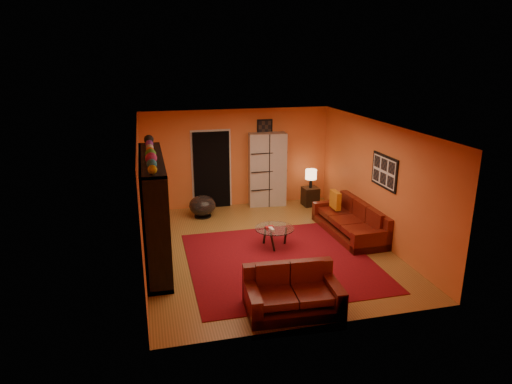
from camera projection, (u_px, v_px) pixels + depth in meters
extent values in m
plane|color=brown|center=(266.00, 248.00, 9.73)|extent=(6.00, 6.00, 0.00)
plane|color=white|center=(267.00, 126.00, 8.97)|extent=(6.00, 6.00, 0.00)
plane|color=orange|center=(237.00, 158.00, 12.14)|extent=(6.00, 0.00, 6.00)
plane|color=orange|center=(321.00, 247.00, 6.57)|extent=(6.00, 0.00, 6.00)
plane|color=orange|center=(142.00, 198.00, 8.78)|extent=(0.00, 6.00, 6.00)
plane|color=orange|center=(377.00, 182.00, 9.93)|extent=(0.00, 6.00, 6.00)
cube|color=#600B14|center=(280.00, 261.00, 9.10)|extent=(3.60, 3.60, 0.01)
cube|color=black|center=(212.00, 170.00, 12.02)|extent=(0.95, 0.10, 2.04)
cube|color=black|center=(384.00, 172.00, 9.56)|extent=(0.03, 1.00, 0.70)
cube|color=black|center=(265.00, 129.00, 12.07)|extent=(0.42, 0.03, 0.52)
cube|color=black|center=(154.00, 210.00, 8.90)|extent=(0.45, 3.00, 2.10)
imported|color=black|center=(157.00, 212.00, 8.93)|extent=(0.97, 0.13, 0.56)
cube|color=#4F0F0A|center=(349.00, 227.00, 10.43)|extent=(0.99, 2.28, 0.32)
cube|color=#4F0F0A|center=(365.00, 215.00, 10.45)|extent=(0.25, 2.25, 0.85)
cube|color=#4F0F0A|center=(373.00, 238.00, 9.43)|extent=(0.93, 0.21, 0.62)
cube|color=#4F0F0A|center=(331.00, 207.00, 11.34)|extent=(0.93, 0.21, 0.62)
cube|color=#4F0F0A|center=(362.00, 224.00, 9.75)|extent=(0.72, 0.63, 0.12)
cube|color=#4F0F0A|center=(349.00, 215.00, 10.33)|extent=(0.72, 0.63, 0.12)
cube|color=#4F0F0A|center=(337.00, 206.00, 10.91)|extent=(0.72, 0.63, 0.12)
cube|color=#4F0F0A|center=(293.00, 302.00, 7.31)|extent=(1.55, 0.99, 0.32)
cube|color=#4F0F0A|center=(288.00, 276.00, 7.57)|extent=(1.51, 0.26, 0.85)
cube|color=#4F0F0A|center=(333.00, 290.00, 7.39)|extent=(0.23, 0.91, 0.62)
cube|color=#4F0F0A|center=(252.00, 297.00, 7.15)|extent=(0.23, 0.91, 0.62)
cube|color=#4F0F0A|center=(311.00, 284.00, 7.23)|extent=(0.59, 0.71, 0.12)
cube|color=#4F0F0A|center=(276.00, 287.00, 7.13)|extent=(0.59, 0.71, 0.12)
cube|color=orange|center=(335.00, 200.00, 10.85)|extent=(0.12, 0.42, 0.42)
cylinder|color=silver|center=(274.00, 228.00, 9.67)|extent=(0.84, 0.84, 0.02)
cylinder|color=black|center=(286.00, 236.00, 9.82)|extent=(0.05, 0.05, 0.40)
cylinder|color=black|center=(265.00, 234.00, 9.89)|extent=(0.05, 0.05, 0.40)
cylinder|color=black|center=(273.00, 242.00, 9.49)|extent=(0.05, 0.05, 0.40)
cube|color=#B7B1A9|center=(267.00, 170.00, 12.22)|extent=(1.03, 0.53, 1.97)
cylinder|color=black|center=(203.00, 216.00, 11.57)|extent=(0.44, 0.44, 0.03)
cylinder|color=black|center=(203.00, 213.00, 11.54)|extent=(0.06, 0.06, 0.15)
ellipsoid|color=#3A3333|center=(202.00, 205.00, 11.48)|extent=(0.67, 0.67, 0.51)
cube|color=black|center=(310.00, 196.00, 12.38)|extent=(0.42, 0.42, 0.50)
cylinder|color=black|center=(311.00, 183.00, 12.27)|extent=(0.08, 0.08, 0.24)
cylinder|color=#FFCC8C|center=(311.00, 174.00, 12.20)|extent=(0.30, 0.30, 0.26)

